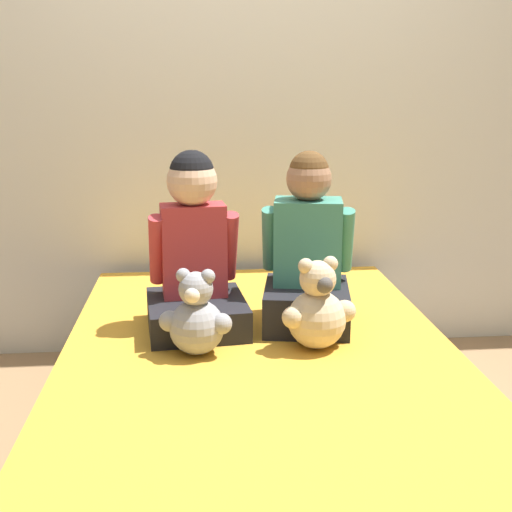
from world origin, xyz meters
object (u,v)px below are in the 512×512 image
(teddy_bear_held_by_right_child, at_px, (317,310))
(child_on_left, at_px, (194,256))
(child_on_right, at_px, (307,255))
(teddy_bear_held_by_left_child, at_px, (196,319))
(bed, at_px, (261,411))

(teddy_bear_held_by_right_child, bearing_deg, child_on_left, 135.14)
(child_on_right, relative_size, teddy_bear_held_by_left_child, 2.20)
(bed, height_order, teddy_bear_held_by_left_child, teddy_bear_held_by_left_child)
(teddy_bear_held_by_left_child, relative_size, teddy_bear_held_by_right_child, 0.92)
(teddy_bear_held_by_right_child, bearing_deg, child_on_right, 74.88)
(child_on_left, bearing_deg, child_on_right, -6.42)
(bed, bearing_deg, child_on_left, 127.87)
(bed, relative_size, child_on_right, 3.21)
(bed, relative_size, teddy_bear_held_by_left_child, 7.06)
(child_on_right, bearing_deg, bed, -115.96)
(child_on_right, bearing_deg, teddy_bear_held_by_right_child, -81.37)
(bed, relative_size, child_on_left, 3.18)
(teddy_bear_held_by_left_child, bearing_deg, teddy_bear_held_by_right_child, 15.46)
(child_on_right, relative_size, teddy_bear_held_by_right_child, 2.03)
(teddy_bear_held_by_right_child, bearing_deg, bed, 176.08)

